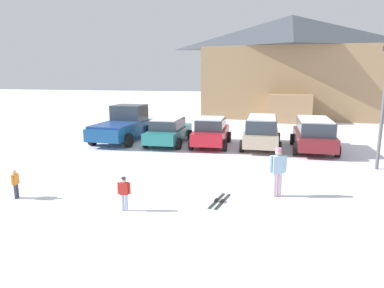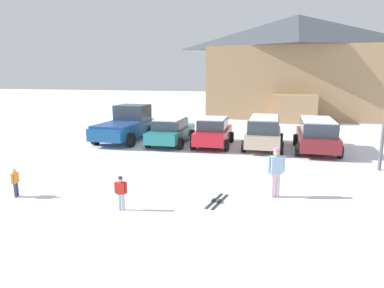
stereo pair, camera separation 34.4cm
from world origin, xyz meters
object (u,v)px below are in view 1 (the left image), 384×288
Objects in this scene: pickup_truck at (124,125)px; lamp_post at (384,101)px; ski_lodge at (290,66)px; skier_child_in_orange_jacket at (15,182)px; parked_beige_suv at (261,131)px; skier_child_in_red_jacket at (124,192)px; parked_red_sedan at (211,132)px; parked_maroon_van at (314,133)px; pair_of_skis at (220,201)px; skier_adult_in_blue_parka at (278,169)px; parked_teal_hatchback at (169,131)px.

pickup_truck is 14.10m from lamp_post.
ski_lodge reaches higher than skier_child_in_orange_jacket.
parked_beige_suv is 4.40× the size of skier_child_in_red_jacket.
parked_red_sedan is 4.03× the size of skier_child_in_red_jacket.
ski_lodge is 3.05× the size of pickup_truck.
parked_maroon_van is 4.50m from lamp_post.
parked_red_sedan is at bearing 102.48° from pair_of_skis.
ski_lodge reaches higher than parked_maroon_van.
parked_maroon_van is at bearing 67.31° from pair_of_skis.
pickup_truck reaches higher than pair_of_skis.
parked_maroon_van is at bearing 125.42° from lamp_post.
parked_red_sedan is 5.59m from pickup_truck.
ski_lodge is at bearing 74.03° from parked_red_sedan.
parked_beige_suv is 9.02m from pair_of_skis.
lamp_post reaches higher than pair_of_skis.
skier_child_in_orange_jacket is (-8.36, -2.26, -0.38)m from skier_adult_in_blue_parka.
parked_teal_hatchback is 2.84× the size of skier_adult_in_blue_parka.
skier_adult_in_blue_parka is at bearing -83.73° from parked_beige_suv.
ski_lodge is 16.69m from parked_maroon_van.
pair_of_skis is (6.58, 1.30, -0.54)m from skier_child_in_orange_jacket.
parked_red_sedan is (-4.67, -16.30, -4.06)m from ski_lodge.
parked_beige_suv reaches higher than pair_of_skis.
parked_maroon_van is 2.82× the size of skier_adult_in_blue_parka.
parked_red_sedan is 8.92m from pair_of_skis.
lamp_post is at bearing -14.77° from pickup_truck.
parked_beige_suv is at bearing 5.07° from parked_red_sedan.
parked_beige_suv is 10.96m from skier_child_in_red_jacket.
skier_adult_in_blue_parka reaches higher than skier_child_in_red_jacket.
skier_child_in_orange_jacket reaches higher than pair_of_skis.
parked_teal_hatchback is 1.12× the size of parked_red_sedan.
parked_teal_hatchback is at bearing 163.20° from lamp_post.
ski_lodge reaches higher than lamp_post.
parked_red_sedan is 0.81× the size of lamp_post.
skier_child_in_orange_jacket is at bearing 178.11° from skier_child_in_red_jacket.
pickup_truck is 11.57m from skier_child_in_red_jacket.
pair_of_skis is (1.92, -8.68, -0.81)m from parked_red_sedan.
skier_adult_in_blue_parka is 1.11× the size of pair_of_skis.
skier_child_in_orange_jacket is at bearing -151.59° from lamp_post.
pickup_truck is at bearing 138.82° from skier_adult_in_blue_parka.
parked_red_sedan is at bearing -178.86° from parked_maroon_van.
parked_maroon_van is 9.57m from pair_of_skis.
lamp_post is (7.93, -3.17, 2.10)m from parked_red_sedan.
pickup_truck is at bearing 129.58° from pair_of_skis.
skier_adult_in_blue_parka is 1.69× the size of skier_child_in_orange_jacket.
skier_child_in_orange_jacket is at bearing -109.54° from ski_lodge.
ski_lodge is 16.80× the size of skier_child_in_orange_jacket.
lamp_post is (10.47, -3.16, 2.14)m from parked_teal_hatchback.
pair_of_skis is (-1.78, -0.95, -0.92)m from skier_adult_in_blue_parka.
skier_child_in_red_jacket is 0.63× the size of skier_adult_in_blue_parka.
skier_child_in_red_jacket is 5.05m from skier_adult_in_blue_parka.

